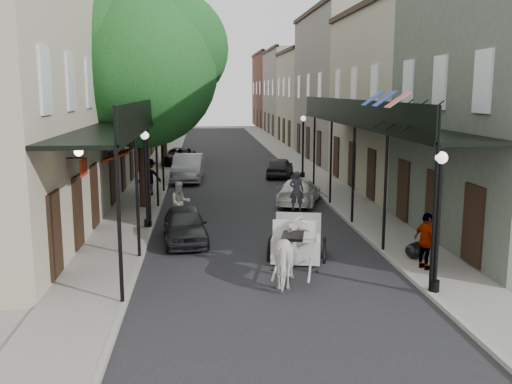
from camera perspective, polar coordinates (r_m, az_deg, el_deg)
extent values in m
plane|color=gray|center=(16.85, 1.50, -8.39)|extent=(140.00, 140.00, 0.00)
cube|color=black|center=(36.30, -2.27, 1.69)|extent=(8.00, 90.00, 0.01)
cube|color=gray|center=(36.37, -10.16, 1.64)|extent=(2.20, 90.00, 0.12)
cube|color=gray|center=(36.90, 5.51, 1.88)|extent=(2.20, 90.00, 0.12)
cube|color=#A29C81|center=(46.34, -13.85, 9.76)|extent=(5.00, 80.00, 10.50)
cube|color=gray|center=(47.05, 7.68, 9.96)|extent=(5.00, 80.00, 10.50)
cube|color=black|center=(23.10, -13.09, 6.54)|extent=(2.20, 18.00, 0.12)
cube|color=black|center=(22.96, -10.52, 7.86)|extent=(0.06, 18.00, 1.00)
cylinder|color=black|center=(14.38, -13.53, -3.15)|extent=(0.10, 0.10, 4.00)
cylinder|color=black|center=(22.19, -10.67, 1.60)|extent=(0.10, 0.10, 4.00)
cylinder|color=black|center=(30.10, -9.31, 3.87)|extent=(0.10, 0.10, 4.00)
cube|color=black|center=(23.92, 11.56, 6.71)|extent=(2.20, 18.00, 0.12)
cube|color=black|center=(23.61, 9.14, 7.96)|extent=(0.06, 18.00, 1.00)
cylinder|color=black|center=(15.41, 17.40, -2.44)|extent=(0.10, 0.10, 4.00)
cylinder|color=black|center=(22.87, 9.71, 1.89)|extent=(0.10, 0.10, 4.00)
cylinder|color=black|center=(30.61, 5.84, 4.05)|extent=(0.10, 0.10, 4.00)
cylinder|color=#382619|center=(26.11, -11.26, 4.62)|extent=(0.44, 0.44, 5.60)
sphere|color=#184C1A|center=(26.00, -11.51, 11.83)|extent=(6.80, 6.80, 6.80)
sphere|color=#184C1A|center=(26.55, -8.44, 14.05)|extent=(5.10, 5.10, 5.10)
cylinder|color=#382619|center=(40.04, -9.24, 6.16)|extent=(0.44, 0.44, 5.04)
sphere|color=#184C1A|center=(39.94, -9.36, 10.37)|extent=(6.00, 6.00, 6.00)
sphere|color=#184C1A|center=(40.49, -7.61, 11.68)|extent=(4.50, 4.50, 4.50)
cylinder|color=black|center=(15.94, 17.38, -8.93)|extent=(0.28, 0.28, 0.30)
cylinder|color=black|center=(15.52, 17.68, -3.51)|extent=(0.12, 0.12, 3.40)
sphere|color=white|center=(15.20, 18.06, 3.28)|extent=(0.32, 0.32, 0.32)
cylinder|color=black|center=(22.54, -10.77, -3.06)|extent=(0.28, 0.28, 0.30)
cylinder|color=black|center=(22.24, -10.90, 0.83)|extent=(0.12, 0.12, 3.40)
sphere|color=white|center=(22.03, -11.07, 5.59)|extent=(0.32, 0.32, 0.32)
cylinder|color=black|center=(34.76, 4.68, 1.73)|extent=(0.28, 0.28, 0.30)
cylinder|color=black|center=(34.57, 4.71, 4.27)|extent=(0.12, 0.12, 3.40)
sphere|color=white|center=(34.43, 4.76, 7.33)|extent=(0.32, 0.32, 0.32)
imported|color=silver|center=(16.01, 3.67, -6.09)|extent=(1.39, 2.26, 1.77)
torus|color=black|center=(19.13, 1.59, -4.04)|extent=(0.39, 1.37, 1.39)
torus|color=black|center=(19.04, 6.89, -4.17)|extent=(0.39, 1.37, 1.39)
torus|color=black|center=(17.75, 1.81, -6.25)|extent=(0.23, 0.72, 0.72)
torus|color=black|center=(17.68, 6.14, -6.37)|extent=(0.23, 0.72, 0.72)
cube|color=silver|center=(18.75, 4.22, -2.90)|extent=(1.89, 2.21, 0.75)
cube|color=silver|center=(17.53, 4.05, -2.02)|extent=(1.39, 0.86, 0.13)
cube|color=silver|center=(17.20, 4.02, -1.16)|extent=(1.28, 0.38, 0.54)
imported|color=black|center=(17.40, 4.08, 0.13)|extent=(0.49, 0.38, 1.21)
imported|color=beige|center=(23.37, -7.59, -1.03)|extent=(0.96, 0.83, 1.71)
imported|color=gray|center=(29.10, -10.62, 1.48)|extent=(1.30, 0.88, 1.86)
imported|color=gray|center=(17.58, 16.66, -4.72)|extent=(0.71, 1.08, 1.70)
imported|color=black|center=(20.42, -7.12, -3.30)|extent=(1.80, 3.81, 1.26)
imported|color=gray|center=(34.13, -6.83, 2.42)|extent=(1.93, 4.88, 1.58)
imported|color=black|center=(41.43, -7.66, 3.53)|extent=(2.42, 4.65, 1.25)
imported|color=white|center=(27.12, 4.32, 0.06)|extent=(2.89, 4.51, 1.21)
imported|color=black|center=(35.50, 2.41, 2.50)|extent=(2.28, 3.88, 1.24)
ellipsoid|color=black|center=(18.74, 15.54, -5.68)|extent=(0.57, 0.57, 0.48)
ellipsoid|color=black|center=(19.26, 15.89, -5.40)|extent=(0.50, 0.50, 0.40)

